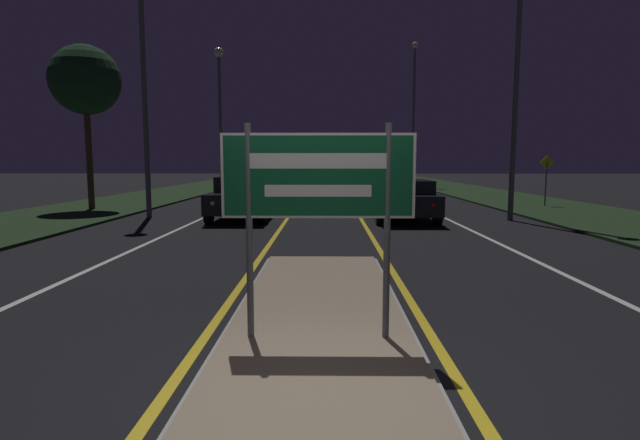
% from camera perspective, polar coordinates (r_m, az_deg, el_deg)
% --- Properties ---
extents(ground_plane, '(160.00, 160.00, 0.00)m').
position_cam_1_polar(ground_plane, '(4.27, -0.54, -20.35)').
color(ground_plane, black).
extents(median_island, '(2.14, 9.11, 0.10)m').
position_cam_1_polar(median_island, '(5.43, -0.22, -13.75)').
color(median_island, '#999993').
rests_on(median_island, ground_plane).
extents(verge_left, '(5.00, 100.00, 0.08)m').
position_cam_1_polar(verge_left, '(25.73, -21.13, 1.98)').
color(verge_left, '#1E3319').
rests_on(verge_left, ground_plane).
extents(verge_right, '(5.00, 100.00, 0.08)m').
position_cam_1_polar(verge_right, '(25.66, 22.29, 1.92)').
color(verge_right, '#1E3319').
rests_on(verge_right, ground_plane).
extents(centre_line_yellow_left, '(0.12, 70.00, 0.01)m').
position_cam_1_polar(centre_line_yellow_left, '(28.90, -1.91, 2.81)').
color(centre_line_yellow_left, gold).
rests_on(centre_line_yellow_left, ground_plane).
extents(centre_line_yellow_right, '(0.12, 70.00, 0.01)m').
position_cam_1_polar(centre_line_yellow_right, '(28.89, 3.10, 2.81)').
color(centre_line_yellow_right, gold).
rests_on(centre_line_yellow_right, ground_plane).
extents(lane_line_white_left, '(0.12, 70.00, 0.01)m').
position_cam_1_polar(lane_line_white_left, '(29.18, -7.69, 2.80)').
color(lane_line_white_left, silver).
rests_on(lane_line_white_left, ground_plane).
extents(lane_line_white_right, '(0.12, 70.00, 0.01)m').
position_cam_1_polar(lane_line_white_right, '(29.16, 8.88, 2.77)').
color(lane_line_white_right, silver).
rests_on(lane_line_white_right, ground_plane).
extents(edge_line_white_left, '(0.10, 70.00, 0.01)m').
position_cam_1_polar(edge_line_white_left, '(29.77, -13.42, 2.75)').
color(edge_line_white_left, silver).
rests_on(edge_line_white_left, ground_plane).
extents(edge_line_white_right, '(0.10, 70.00, 0.01)m').
position_cam_1_polar(edge_line_white_right, '(29.73, 14.62, 2.71)').
color(edge_line_white_right, silver).
rests_on(edge_line_white_right, ground_plane).
extents(highway_sign, '(1.98, 0.07, 2.23)m').
position_cam_1_polar(highway_sign, '(5.10, -0.23, 3.80)').
color(highway_sign, '#56565B').
rests_on(highway_sign, median_island).
extents(streetlight_left_near, '(0.62, 0.62, 9.87)m').
position_cam_1_polar(streetlight_left_near, '(19.06, -19.74, 21.07)').
color(streetlight_left_near, '#56565B').
rests_on(streetlight_left_near, ground_plane).
extents(streetlight_left_far, '(0.58, 0.58, 8.71)m').
position_cam_1_polar(streetlight_left_far, '(31.42, -11.39, 13.81)').
color(streetlight_left_far, '#56565B').
rests_on(streetlight_left_far, ground_plane).
extents(streetlight_right_near, '(0.49, 0.49, 10.44)m').
position_cam_1_polar(streetlight_right_near, '(18.19, 21.77, 20.31)').
color(streetlight_right_near, '#56565B').
rests_on(streetlight_right_near, ground_plane).
extents(streetlight_right_far, '(0.48, 0.48, 10.86)m').
position_cam_1_polar(streetlight_right_far, '(39.46, 10.68, 13.27)').
color(streetlight_right_far, '#56565B').
rests_on(streetlight_right_far, ground_plane).
extents(car_receding_0, '(1.99, 4.12, 1.35)m').
position_cam_1_polar(car_receding_0, '(16.71, 9.46, 2.38)').
color(car_receding_0, black).
rests_on(car_receding_0, ground_plane).
extents(car_receding_1, '(1.99, 4.19, 1.45)m').
position_cam_1_polar(car_receding_1, '(27.85, 6.28, 4.20)').
color(car_receding_1, '#B7B7BC').
rests_on(car_receding_1, ground_plane).
extents(car_approaching_0, '(1.92, 4.08, 1.44)m').
position_cam_1_polar(car_approaching_0, '(17.09, -8.85, 2.62)').
color(car_approaching_0, black).
rests_on(car_approaching_0, ground_plane).
extents(warning_sign, '(0.60, 0.06, 2.13)m').
position_cam_1_polar(warning_sign, '(23.35, 24.44, 4.66)').
color(warning_sign, '#56565B').
rests_on(warning_sign, verge_right).
extents(roadside_palm_left, '(2.67, 2.67, 6.34)m').
position_cam_1_polar(roadside_palm_left, '(21.99, -25.25, 14.18)').
color(roadside_palm_left, '#4C3823').
rests_on(roadside_palm_left, verge_left).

